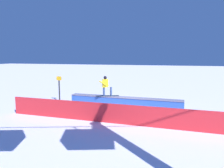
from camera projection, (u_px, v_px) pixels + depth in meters
The scene contains 5 objects.
ground_plane at pixel (124, 108), 14.59m from camera, with size 120.00×120.00×0.00m, color white.
grind_box at pixel (124, 103), 14.54m from camera, with size 7.67×0.98×0.75m.
snowboarder at pixel (106, 85), 14.75m from camera, with size 1.58×0.85×1.38m.
safety_fence at pixel (111, 113), 11.30m from camera, with size 12.22×0.06×1.04m, color red.
trail_marker at pixel (59, 88), 16.32m from camera, with size 0.40×0.10×1.95m.
Camera 1 is at (-2.93, 13.96, 3.57)m, focal length 34.71 mm.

